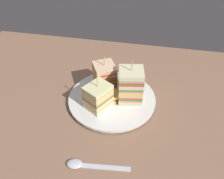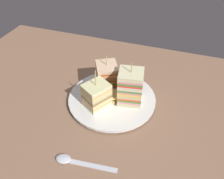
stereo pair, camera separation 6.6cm
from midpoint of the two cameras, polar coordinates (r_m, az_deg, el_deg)
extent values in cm
cube|color=#88634B|center=(69.32, -2.72, -3.45)|extent=(114.36, 70.02, 1.80)
cylinder|color=white|center=(68.48, -2.75, -2.72)|extent=(15.82, 15.82, 0.63)
cylinder|color=silver|center=(68.00, -2.77, -2.29)|extent=(25.52, 25.52, 0.78)
cube|color=beige|center=(65.08, -6.25, -3.82)|extent=(8.15, 8.51, 1.07)
cube|color=#B2844C|center=(66.59, -4.20, -2.40)|extent=(4.77, 3.04, 1.07)
cube|color=#FED149|center=(64.57, -6.29, -3.35)|extent=(8.15, 8.51, 0.41)
cube|color=#DC928F|center=(64.29, -6.32, -3.09)|extent=(8.15, 8.51, 0.41)
cube|color=beige|center=(63.78, -6.37, -2.61)|extent=(8.15, 8.51, 1.07)
cube|color=#B2844C|center=(65.33, -4.28, -1.19)|extent=(4.77, 3.04, 1.07)
cube|color=#D64425|center=(63.28, -6.42, -2.12)|extent=(8.15, 8.51, 0.41)
cube|color=green|center=(63.01, -6.44, -1.85)|extent=(8.15, 8.51, 0.41)
cube|color=pink|center=(62.74, -6.47, -1.58)|extent=(8.15, 8.51, 0.41)
cube|color=#D1C683|center=(62.25, -6.52, -1.08)|extent=(8.15, 8.51, 1.07)
cube|color=#B2844C|center=(63.83, -4.38, 0.34)|extent=(4.77, 3.04, 1.07)
cube|color=#FAD848|center=(61.76, -6.57, -0.56)|extent=(8.15, 8.51, 0.41)
cube|color=pink|center=(61.50, -6.60, -0.28)|extent=(8.15, 8.51, 0.41)
cube|color=beige|center=(61.02, -6.65, 0.25)|extent=(8.15, 8.51, 1.07)
cylinder|color=tan|center=(59.20, -6.86, 2.39)|extent=(0.24, 0.24, 4.73)
cube|color=beige|center=(66.89, 1.63, -1.97)|extent=(7.58, 7.28, 1.20)
cube|color=#B2844C|center=(66.94, -1.14, -1.92)|extent=(1.31, 6.07, 1.20)
cube|color=pink|center=(66.30, 1.64, -1.41)|extent=(7.58, 7.28, 0.57)
cube|color=#4A8937|center=(65.92, 1.65, -1.03)|extent=(7.58, 7.28, 0.57)
cube|color=#D14829|center=(65.54, 1.66, -0.66)|extent=(7.58, 7.28, 0.57)
cube|color=#D5BB7C|center=(64.95, 1.68, -0.07)|extent=(7.58, 7.28, 1.20)
cube|color=#B2844C|center=(65.00, -1.18, -0.02)|extent=(1.31, 6.07, 1.20)
cube|color=#FBC84F|center=(64.38, 1.69, 0.53)|extent=(7.58, 7.28, 0.57)
cube|color=pink|center=(64.01, 1.70, 0.92)|extent=(7.58, 7.28, 0.57)
cube|color=#458636|center=(63.65, 1.71, 1.32)|extent=(7.58, 7.28, 0.57)
cube|color=beige|center=(63.09, 1.73, 1.95)|extent=(7.58, 7.28, 1.20)
cube|color=#9E7242|center=(63.14, -1.21, 1.99)|extent=(1.31, 6.07, 1.20)
cube|color=red|center=(62.54, 1.74, 2.58)|extent=(7.58, 7.28, 0.57)
cube|color=#4B8932|center=(62.19, 1.75, 3.00)|extent=(7.58, 7.28, 0.57)
cube|color=pink|center=(61.84, 1.77, 3.42)|extent=(7.58, 7.28, 0.57)
cube|color=beige|center=(61.31, 1.78, 4.08)|extent=(7.58, 7.28, 1.20)
cylinder|color=tan|center=(60.08, 1.82, 5.70)|extent=(0.24, 0.24, 3.03)
cube|color=#D6B47B|center=(71.07, -4.41, 0.87)|extent=(8.35, 8.63, 1.10)
cube|color=#B2844C|center=(68.65, -3.78, -0.79)|extent=(5.27, 2.97, 1.10)
cube|color=#F1D654|center=(70.57, -4.44, 1.35)|extent=(8.35, 8.63, 0.46)
cube|color=pink|center=(70.28, -4.46, 1.64)|extent=(8.35, 8.63, 0.46)
cube|color=beige|center=(69.80, -4.49, 2.14)|extent=(8.35, 8.63, 1.10)
cube|color=#B2844C|center=(67.34, -3.85, 0.50)|extent=(5.27, 2.97, 1.10)
cube|color=#467B3B|center=(69.32, -4.52, 2.64)|extent=(8.35, 8.63, 0.46)
cube|color=yellow|center=(69.04, -4.54, 2.94)|extent=(8.35, 8.63, 0.46)
cube|color=#C74127|center=(68.76, -4.56, 3.25)|extent=(8.35, 8.63, 0.46)
cube|color=#DDB87F|center=(68.29, -4.59, 3.77)|extent=(8.35, 8.63, 1.10)
cube|color=#9E7242|center=(65.77, -3.95, 2.15)|extent=(5.27, 2.97, 1.10)
cube|color=pink|center=(67.83, -4.63, 4.29)|extent=(8.35, 8.63, 0.46)
cube|color=#F2CE56|center=(67.56, -4.65, 4.61)|extent=(8.35, 8.63, 0.46)
cube|color=red|center=(67.29, -4.67, 4.93)|extent=(8.35, 8.63, 0.46)
cube|color=beige|center=(66.84, -4.71, 5.47)|extent=(8.35, 8.63, 1.10)
cylinder|color=tan|center=(65.67, -4.80, 6.95)|extent=(0.24, 0.24, 3.07)
cylinder|color=#DCCC6C|center=(67.65, -3.39, -1.75)|extent=(4.10, 4.10, 0.56)
cylinder|color=#E8C876|center=(66.20, -2.76, -2.51)|extent=(5.59, 5.53, 1.29)
cylinder|color=#E0BA65|center=(66.15, -2.65, -2.09)|extent=(5.30, 5.30, 0.45)
cylinder|color=#DECE70|center=(67.42, -2.59, -0.61)|extent=(5.03, 5.02, 0.74)
cylinder|color=#E8CF68|center=(66.73, -2.62, -0.98)|extent=(5.26, 5.23, 1.08)
cylinder|color=#EED978|center=(65.41, -2.40, -1.28)|extent=(4.92, 4.92, 0.84)
cube|color=silver|center=(54.92, -5.19, -18.74)|extent=(11.31, 2.40, 0.25)
ellipsoid|color=silver|center=(55.97, -12.71, -17.63)|extent=(3.87, 2.97, 1.00)
camera|label=1|loc=(0.03, -92.87, -2.45)|focal=37.08mm
camera|label=2|loc=(0.03, 87.13, 2.45)|focal=37.08mm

